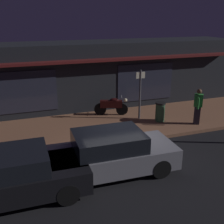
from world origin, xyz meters
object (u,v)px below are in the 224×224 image
(parked_car_far, at_px, (112,153))
(sign_post, at_px, (140,92))
(motorcycle, at_px, (112,105))
(parked_car_near, at_px, (13,176))
(person_bystander, at_px, (198,106))
(trash_bin, at_px, (160,112))

(parked_car_far, bearing_deg, sign_post, 54.98)
(sign_post, bearing_deg, motorcycle, 139.32)
(motorcycle, relative_size, sign_post, 0.69)
(motorcycle, height_order, sign_post, sign_post)
(sign_post, distance_m, parked_car_near, 7.38)
(sign_post, bearing_deg, person_bystander, -34.49)
(person_bystander, distance_m, parked_car_near, 8.59)
(person_bystander, bearing_deg, parked_car_far, -153.73)
(person_bystander, distance_m, parked_car_far, 5.61)
(person_bystander, relative_size, parked_car_far, 0.40)
(sign_post, relative_size, trash_bin, 2.58)
(parked_car_near, xyz_separation_m, parked_car_far, (3.07, 0.39, 0.00))
(trash_bin, bearing_deg, motorcycle, 140.13)
(motorcycle, xyz_separation_m, parked_car_far, (-1.71, -4.95, 0.06))
(motorcycle, relative_size, parked_car_near, 0.40)
(sign_post, bearing_deg, trash_bin, -38.71)
(person_bystander, height_order, parked_car_near, person_bystander)
(sign_post, distance_m, trash_bin, 1.35)
(person_bystander, height_order, trash_bin, person_bystander)
(motorcycle, distance_m, parked_car_far, 5.23)
(motorcycle, bearing_deg, sign_post, -40.68)
(trash_bin, distance_m, parked_car_near, 7.65)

